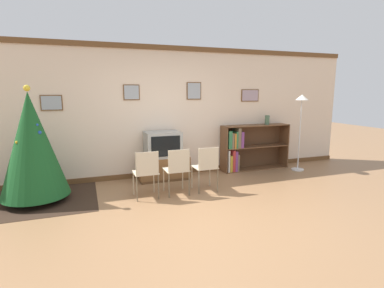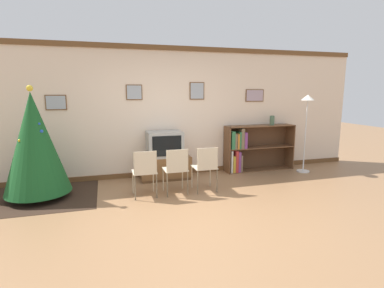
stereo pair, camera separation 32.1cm
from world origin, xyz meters
TOP-DOWN VIEW (x-y plane):
  - ground_plane at (0.00, 0.00)m, footprint 24.00×24.00m
  - wall_back at (0.00, 2.30)m, footprint 9.09×0.11m
  - area_rug at (-2.33, 1.44)m, footprint 1.87×1.55m
  - christmas_tree at (-2.33, 1.44)m, footprint 1.05×1.05m
  - tv_console at (-0.07, 1.97)m, footprint 1.02×0.51m
  - television at (-0.07, 1.97)m, footprint 0.71×0.50m
  - folding_chair_left at (-0.61, 0.96)m, footprint 0.40×0.40m
  - folding_chair_center at (-0.07, 0.96)m, footprint 0.40×0.40m
  - folding_chair_right at (0.48, 0.96)m, footprint 0.40×0.40m
  - bookshelf at (1.86, 2.06)m, footprint 1.61×0.36m
  - vase at (2.43, 2.05)m, footprint 0.10×0.10m
  - standing_lamp at (3.02, 1.62)m, footprint 0.28×0.28m

SIDE VIEW (x-z plane):
  - ground_plane at x=0.00m, z-range 0.00..0.00m
  - area_rug at x=-2.33m, z-range 0.00..0.01m
  - tv_console at x=-0.07m, z-range 0.00..0.47m
  - folding_chair_left at x=-0.61m, z-range 0.06..0.88m
  - folding_chair_center at x=-0.07m, z-range 0.06..0.88m
  - folding_chair_right at x=0.48m, z-range 0.06..0.88m
  - bookshelf at x=1.86m, z-range 0.00..1.03m
  - television at x=-0.07m, z-range 0.47..0.98m
  - christmas_tree at x=-2.33m, z-range 0.00..1.88m
  - vase at x=2.43m, z-range 1.03..1.24m
  - standing_lamp at x=3.02m, z-range 0.46..2.17m
  - wall_back at x=0.00m, z-range 0.00..2.70m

